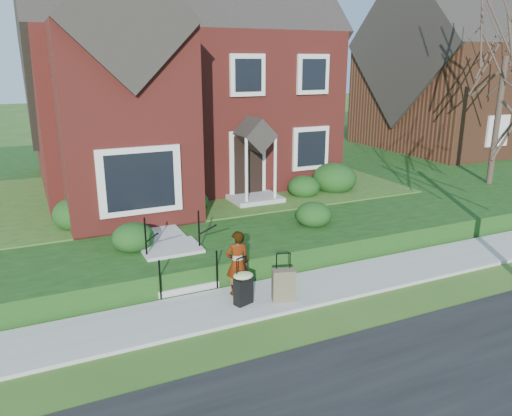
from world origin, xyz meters
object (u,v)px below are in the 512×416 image
woman (237,263)px  front_steps (176,261)px  suitcase_black (243,286)px  suitcase_olive (284,285)px

woman → front_steps: bearing=-51.1°
woman → suitcase_black: size_ratio=1.41×
front_steps → suitcase_olive: (1.73, -2.16, -0.04)m
woman → suitcase_black: (-0.08, -0.49, -0.33)m
suitcase_black → suitcase_olive: bearing=-31.7°
suitcase_olive → woman: bearing=155.5°
woman → suitcase_olive: 1.11m
front_steps → woman: front_steps is taller
woman → suitcase_black: woman is taller
woman → suitcase_olive: bearing=144.2°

